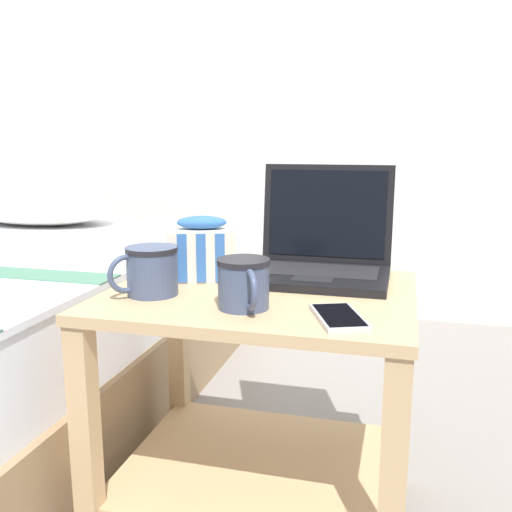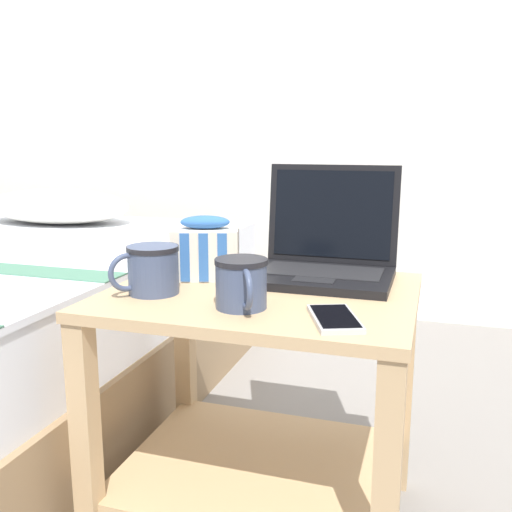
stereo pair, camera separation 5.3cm
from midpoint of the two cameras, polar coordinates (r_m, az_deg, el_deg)
back_wall at (r=2.77m, az=8.84°, el=20.01°), size 8.00×0.05×2.50m
bedside_table at (r=1.24m, az=-0.80°, el=-12.04°), size 0.62×0.51×0.53m
laptop at (r=1.29m, az=5.32°, el=0.13°), size 0.31×0.27×0.25m
mug_front_left at (r=1.15m, az=-11.79°, el=-1.23°), size 0.11×0.13×0.10m
mug_front_right at (r=1.04m, az=-2.78°, el=-2.53°), size 0.10×0.13×0.09m
snack_bag at (r=1.27m, az=-6.60°, el=0.53°), size 0.17×0.13×0.14m
cell_phone at (r=0.99m, az=6.73°, el=-6.10°), size 0.12×0.16×0.01m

